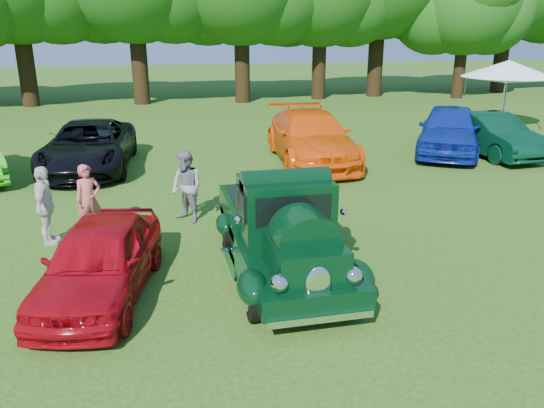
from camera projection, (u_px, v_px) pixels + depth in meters
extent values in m
plane|color=#204D12|center=(273.00, 289.00, 9.03)|extent=(120.00, 120.00, 0.00)
cylinder|color=black|center=(255.00, 298.00, 7.98)|extent=(0.21, 0.72, 0.72)
cylinder|color=black|center=(355.00, 287.00, 8.32)|extent=(0.21, 0.72, 0.72)
cylinder|color=black|center=(228.00, 233.00, 10.55)|extent=(0.21, 0.72, 0.72)
cylinder|color=black|center=(306.00, 226.00, 10.89)|extent=(0.21, 0.72, 0.72)
cube|color=black|center=(283.00, 248.00, 9.46)|extent=(1.67, 4.37, 0.33)
cube|color=black|center=(304.00, 257.00, 8.12)|extent=(1.07, 1.41, 0.60)
cube|color=black|center=(285.00, 212.00, 9.11)|extent=(1.52, 1.12, 1.17)
cube|color=black|center=(293.00, 210.00, 8.55)|extent=(1.26, 0.06, 0.51)
cube|color=black|center=(267.00, 209.00, 10.60)|extent=(1.67, 1.99, 0.56)
cube|color=black|center=(267.00, 197.00, 10.52)|extent=(1.44, 1.75, 0.05)
ellipsoid|color=black|center=(252.00, 287.00, 7.92)|extent=(0.48, 0.83, 0.48)
ellipsoid|color=black|center=(358.00, 276.00, 8.27)|extent=(0.48, 0.83, 0.48)
ellipsoid|color=black|center=(225.00, 225.00, 10.48)|extent=(0.37, 0.70, 0.41)
ellipsoid|color=black|center=(309.00, 218.00, 10.84)|extent=(0.37, 0.70, 0.41)
ellipsoid|color=white|center=(318.00, 285.00, 7.48)|extent=(0.39, 0.12, 0.58)
sphere|color=white|center=(280.00, 283.00, 7.41)|extent=(0.27, 0.27, 0.27)
sphere|color=white|center=(353.00, 276.00, 7.64)|extent=(0.27, 0.27, 0.27)
cube|color=white|center=(320.00, 318.00, 7.49)|extent=(1.57, 0.11, 0.11)
cube|color=white|center=(258.00, 212.00, 11.65)|extent=(1.57, 0.11, 0.11)
imported|color=#9D0610|center=(100.00, 260.00, 8.63)|extent=(2.26, 3.99, 1.28)
imported|color=black|center=(89.00, 146.00, 16.47)|extent=(2.84, 5.52, 1.49)
imported|color=#F15408|center=(311.00, 137.00, 17.36)|extent=(2.67, 5.81, 1.65)
imported|color=navy|center=(449.00, 130.00, 18.53)|extent=(4.32, 5.28, 1.69)
imported|color=black|center=(491.00, 135.00, 18.35)|extent=(1.76, 4.47, 1.45)
imported|color=#C75153|center=(89.00, 200.00, 11.25)|extent=(0.66, 0.58, 1.53)
imported|color=gray|center=(187.00, 187.00, 11.95)|extent=(0.98, 1.01, 1.64)
imported|color=silver|center=(45.00, 206.00, 10.69)|extent=(0.45, 0.98, 1.64)
cube|color=white|center=(507.00, 78.00, 23.11)|extent=(2.98, 2.98, 0.11)
cone|color=white|center=(508.00, 69.00, 22.99)|extent=(4.37, 4.37, 0.71)
cylinder|color=slate|center=(502.00, 108.00, 22.01)|extent=(0.05, 0.05, 2.12)
cylinder|color=slate|center=(463.00, 101.00, 24.13)|extent=(0.05, 0.05, 2.12)
cylinder|color=slate|center=(505.00, 99.00, 24.92)|extent=(0.05, 0.05, 2.12)
cylinder|color=black|center=(26.00, 65.00, 29.53)|extent=(0.92, 0.92, 4.60)
cylinder|color=black|center=(139.00, 63.00, 30.41)|extent=(0.92, 0.92, 4.61)
cylinder|color=black|center=(242.00, 64.00, 31.17)|extent=(0.89, 0.89, 4.43)
cylinder|color=black|center=(319.00, 64.00, 32.75)|extent=(0.85, 0.85, 4.25)
cylinder|color=black|center=(376.00, 58.00, 34.02)|extent=(0.96, 0.96, 4.81)
cylinder|color=black|center=(459.00, 69.00, 33.20)|extent=(0.72, 0.72, 3.59)
cylinder|color=black|center=(501.00, 57.00, 36.20)|extent=(0.94, 0.94, 4.72)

